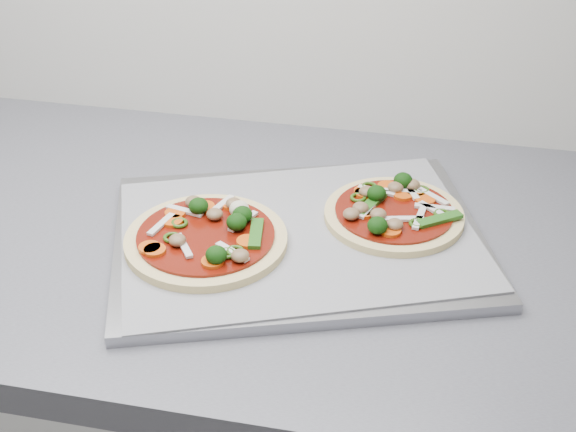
# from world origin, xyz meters

# --- Properties ---
(countertop) EXTENTS (3.60, 0.60, 0.04)m
(countertop) POSITION_xyz_m (0.00, 1.30, 0.88)
(countertop) COLOR slate
(countertop) RESTS_ON base_cabinet
(baking_tray) EXTENTS (0.51, 0.44, 0.01)m
(baking_tray) POSITION_xyz_m (0.28, 1.29, 0.91)
(baking_tray) COLOR gray
(baking_tray) RESTS_ON countertop
(parchment) EXTENTS (0.50, 0.43, 0.00)m
(parchment) POSITION_xyz_m (0.28, 1.29, 0.92)
(parchment) COLOR gray
(parchment) RESTS_ON baking_tray
(pizza_left) EXTENTS (0.26, 0.26, 0.03)m
(pizza_left) POSITION_xyz_m (0.18, 1.25, 0.93)
(pizza_left) COLOR #DFC37C
(pizza_left) RESTS_ON parchment
(pizza_right) EXTENTS (0.24, 0.24, 0.03)m
(pizza_right) POSITION_xyz_m (0.39, 1.34, 0.93)
(pizza_right) COLOR #DFC37C
(pizza_right) RESTS_ON parchment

